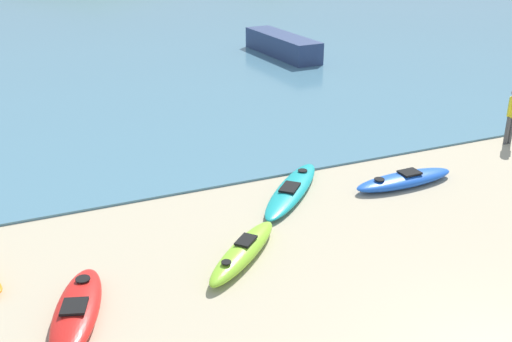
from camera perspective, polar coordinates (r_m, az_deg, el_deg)
name	(u,v)px	position (r m, az deg, el deg)	size (l,w,h in m)	color
bay_water	(80,7)	(49.14, -16.37, 14.75)	(160.00, 70.00, 0.06)	teal
kayak_on_sand_0	(292,190)	(15.10, 3.42, -1.80)	(2.99, 3.08, 0.30)	teal
kayak_on_sand_1	(404,180)	(16.05, 13.95, -0.80)	(2.96, 0.85, 0.36)	blue
kayak_on_sand_4	(243,252)	(12.33, -1.23, -7.67)	(2.43, 2.28, 0.39)	#8CCC2D
kayak_on_sand_5	(77,311)	(11.11, -16.70, -12.64)	(1.55, 2.75, 0.39)	red
person_near_waterline	(512,113)	(19.77, 23.21, 5.12)	(0.35, 0.25, 1.73)	#4C4C4C
moored_boat_0	(282,45)	(30.32, 2.51, 11.90)	(1.67, 5.54, 1.01)	navy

